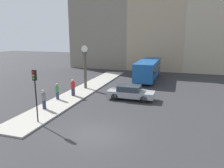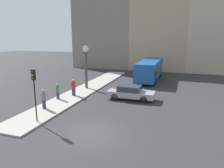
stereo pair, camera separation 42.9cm
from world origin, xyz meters
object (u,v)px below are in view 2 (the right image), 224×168
at_px(bus_distant, 150,69).
at_px(pedestrian_grey_jacket, 44,99).
at_px(sedan_car, 131,92).
at_px(pedestrian_green_hoodie, 58,91).
at_px(traffic_light_near, 34,85).
at_px(pedestrian_red_top, 74,87).
at_px(street_clock, 86,67).

xyz_separation_m(bus_distant, pedestrian_grey_jacket, (-6.51, -15.71, -0.61)).
xyz_separation_m(sedan_car, pedestrian_grey_jacket, (-6.32, -5.42, 0.26)).
bearing_deg(pedestrian_green_hoodie, pedestrian_grey_jacket, -81.00).
bearing_deg(sedan_car, pedestrian_green_hoodie, -159.37).
bearing_deg(sedan_car, traffic_light_near, -122.22).
height_order(sedan_car, pedestrian_grey_jacket, pedestrian_grey_jacket).
distance_m(pedestrian_red_top, pedestrian_green_hoodie, 1.88).
bearing_deg(traffic_light_near, pedestrian_grey_jacket, 115.42).
relative_size(street_clock, pedestrian_grey_jacket, 2.98).
relative_size(bus_distant, pedestrian_red_top, 5.34).
height_order(sedan_car, pedestrian_red_top, pedestrian_red_top).
bearing_deg(bus_distant, sedan_car, -91.07).
distance_m(pedestrian_grey_jacket, pedestrian_red_top, 4.57).
bearing_deg(sedan_car, bus_distant, 88.93).
relative_size(traffic_light_near, street_clock, 0.76).
bearing_deg(pedestrian_red_top, street_clock, 92.20).
height_order(pedestrian_grey_jacket, pedestrian_red_top, pedestrian_red_top).
xyz_separation_m(traffic_light_near, pedestrian_red_top, (-0.86, 7.18, -1.90)).
distance_m(sedan_car, pedestrian_grey_jacket, 8.33).
bearing_deg(pedestrian_red_top, pedestrian_grey_jacket, -94.91).
bearing_deg(pedestrian_green_hoodie, sedan_car, 20.63).
bearing_deg(pedestrian_green_hoodie, bus_distant, 61.50).
relative_size(bus_distant, traffic_light_near, 2.42).
relative_size(bus_distant, pedestrian_grey_jacket, 5.49).
distance_m(sedan_car, pedestrian_red_top, 6.00).
distance_m(bus_distant, traffic_light_near, 19.12).
xyz_separation_m(street_clock, pedestrian_red_top, (0.13, -3.40, -1.62)).
xyz_separation_m(bus_distant, pedestrian_red_top, (-6.12, -11.15, -0.60)).
height_order(bus_distant, pedestrian_red_top, bus_distant).
height_order(sedan_car, bus_distant, bus_distant).
xyz_separation_m(traffic_light_near, street_clock, (-0.99, 10.58, -0.28)).
bearing_deg(pedestrian_red_top, traffic_light_near, -83.19).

